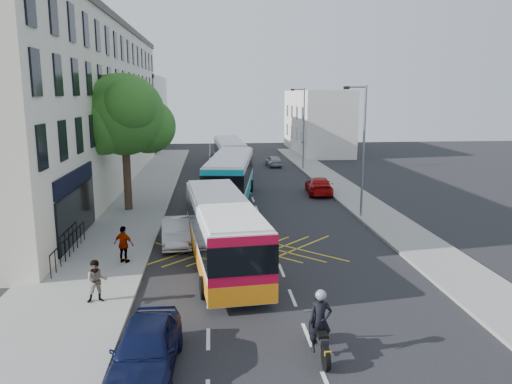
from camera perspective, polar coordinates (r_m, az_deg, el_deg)
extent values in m
plane|color=black|center=(19.56, 4.18, -11.96)|extent=(120.00, 120.00, 0.00)
cube|color=gray|center=(34.05, -14.32, -2.04)|extent=(5.00, 70.00, 0.15)
cube|color=gray|center=(35.20, 12.34, -1.52)|extent=(3.00, 70.00, 0.15)
cube|color=#EAE5C3|center=(43.65, -20.00, 9.02)|extent=(8.00, 45.00, 13.00)
cube|color=#59544C|center=(43.99, -20.62, 17.82)|extent=(8.30, 45.00, 0.50)
cube|color=black|center=(26.99, -20.01, 1.41)|extent=(0.12, 7.00, 0.90)
cube|color=black|center=(27.34, -19.75, -2.31)|extent=(0.12, 7.00, 2.60)
cube|color=silver|center=(73.60, -13.90, 8.83)|extent=(8.00, 20.00, 10.00)
cube|color=silver|center=(67.30, 6.94, 8.03)|extent=(6.00, 18.00, 8.00)
cylinder|color=#382619|center=(33.61, -14.51, 1.74)|extent=(0.50, 0.50, 4.40)
sphere|color=#1B5F1B|center=(33.21, -14.85, 8.56)|extent=(5.20, 5.20, 5.20)
sphere|color=#1B5F1B|center=(33.84, -12.20, 7.37)|extent=(3.60, 3.60, 3.60)
sphere|color=#1B5F1B|center=(32.87, -17.04, 7.37)|extent=(3.80, 3.80, 3.80)
sphere|color=#1B5F1B|center=(31.81, -14.21, 9.57)|extent=(3.40, 3.40, 3.40)
sphere|color=#1B5F1B|center=(34.41, -15.96, 10.25)|extent=(3.20, 3.20, 3.20)
cylinder|color=slate|center=(31.35, 12.18, 4.50)|extent=(0.14, 0.14, 8.00)
cylinder|color=slate|center=(30.97, 11.40, 11.69)|extent=(1.20, 0.10, 0.10)
cube|color=black|center=(30.81, 10.31, 11.64)|extent=(0.35, 0.15, 0.18)
cylinder|color=slate|center=(50.71, 5.48, 7.19)|extent=(0.14, 0.14, 8.00)
cylinder|color=slate|center=(50.48, 4.88, 11.62)|extent=(1.20, 0.10, 0.10)
cube|color=black|center=(50.38, 4.19, 11.57)|extent=(0.35, 0.15, 0.18)
cube|color=silver|center=(22.53, -3.86, -4.37)|extent=(3.63, 10.97, 2.59)
cube|color=silver|center=(22.21, -3.91, -1.02)|extent=(3.41, 10.74, 0.12)
cube|color=black|center=(22.44, -3.87, -3.47)|extent=(3.70, 11.04, 1.08)
cube|color=orange|center=(22.79, -3.83, -6.56)|extent=(3.69, 11.03, 0.73)
cube|color=#B7092B|center=(17.48, -1.47, -8.94)|extent=(2.48, 0.38, 2.45)
cube|color=#FF0C0C|center=(17.59, -4.63, -11.24)|extent=(0.26, 0.09, 0.25)
cube|color=#FF0C0C|center=(17.91, 1.67, -10.79)|extent=(0.26, 0.09, 0.25)
cylinder|color=black|center=(25.56, -7.45, -5.34)|extent=(0.37, 0.91, 0.88)
cylinder|color=black|center=(25.83, -2.01, -5.07)|extent=(0.37, 0.91, 0.88)
cylinder|color=black|center=(19.38, -5.99, -10.81)|extent=(0.37, 0.91, 0.88)
cylinder|color=black|center=(19.73, 1.21, -10.33)|extent=(0.37, 0.91, 0.88)
cube|color=silver|center=(36.23, -2.92, 1.83)|extent=(4.14, 11.89, 2.80)
cube|color=silver|center=(36.02, -2.94, 4.11)|extent=(3.90, 11.63, 0.13)
cube|color=black|center=(36.17, -2.93, 2.45)|extent=(4.21, 11.95, 1.16)
cube|color=#0DA8A0|center=(36.40, -2.90, 0.31)|extent=(4.20, 11.94, 0.79)
cube|color=#0D9FAB|center=(30.56, -3.91, 0.10)|extent=(2.68, 0.45, 2.65)
cube|color=#FF0C0C|center=(30.83, -5.87, -1.24)|extent=(0.26, 0.09, 0.25)
cube|color=#FF0C0C|center=(30.60, -1.89, -1.28)|extent=(0.26, 0.09, 0.25)
cylinder|color=black|center=(39.70, -4.39, 0.74)|extent=(0.42, 0.98, 0.95)
cylinder|color=black|center=(39.48, -0.57, 0.72)|extent=(0.42, 0.98, 0.95)
cylinder|color=black|center=(32.81, -5.82, -1.52)|extent=(0.42, 0.98, 0.95)
cylinder|color=black|center=(32.55, -1.20, -1.57)|extent=(0.42, 0.98, 0.95)
cube|color=silver|center=(50.18, -3.04, 4.35)|extent=(2.99, 11.12, 2.66)
cube|color=silver|center=(50.03, -3.06, 5.92)|extent=(2.78, 10.89, 0.12)
cube|color=black|center=(50.13, -3.04, 4.78)|extent=(3.06, 11.19, 1.10)
cube|color=#0EA6AF|center=(50.30, -3.03, 3.30)|extent=(3.05, 11.18, 0.75)
cube|color=white|center=(44.76, -2.46, 3.55)|extent=(2.55, 0.21, 2.51)
cube|color=#FF0C0C|center=(44.77, -3.73, 2.63)|extent=(0.25, 0.07, 0.25)
cube|color=#FF0C0C|center=(44.95, -1.18, 2.69)|extent=(0.25, 0.07, 0.25)
cylinder|color=black|center=(53.23, -4.64, 3.40)|extent=(0.32, 0.91, 0.90)
cylinder|color=black|center=(53.42, -1.95, 3.45)|extent=(0.32, 0.91, 0.90)
cylinder|color=black|center=(46.59, -4.19, 2.28)|extent=(0.32, 0.91, 0.90)
cylinder|color=black|center=(46.81, -1.12, 2.35)|extent=(0.32, 0.91, 0.90)
cylinder|color=black|center=(14.94, 7.99, -18.31)|extent=(0.14, 0.71, 0.70)
cylinder|color=black|center=(16.36, 6.54, -15.52)|extent=(0.14, 0.71, 0.70)
cube|color=black|center=(15.49, 7.26, -15.78)|extent=(0.27, 1.32, 0.24)
cube|color=black|center=(15.64, 7.04, -14.68)|extent=(0.32, 0.50, 0.22)
cube|color=black|center=(15.19, 7.52, -15.76)|extent=(0.30, 0.55, 0.11)
cylinder|color=slate|center=(16.12, 6.62, -14.28)|extent=(0.07, 0.48, 0.92)
cylinder|color=slate|center=(15.82, 6.79, -13.27)|extent=(0.66, 0.06, 0.04)
cube|color=gold|center=(14.66, 8.21, -17.81)|extent=(0.20, 0.02, 0.14)
imported|color=black|center=(15.25, 7.35, -14.43)|extent=(0.70, 0.47, 1.90)
sphere|color=#99999E|center=(14.92, 7.43, -11.62)|extent=(0.33, 0.33, 0.33)
imported|color=#0D1336|center=(14.81, -12.47, -17.06)|extent=(1.93, 4.41, 1.48)
imported|color=#B2B5BB|center=(26.08, -9.17, -4.53)|extent=(1.81, 4.18, 1.34)
imported|color=#A30707|center=(38.89, 7.19, 0.73)|extent=(2.24, 4.66, 1.31)
imported|color=#414249|center=(59.59, -4.12, 4.38)|extent=(2.50, 4.48, 1.18)
imported|color=#9B9DA3|center=(53.19, 2.02, 3.58)|extent=(1.70, 3.60, 1.19)
imported|color=gray|center=(19.39, -17.74, -9.68)|extent=(0.89, 0.75, 1.60)
imported|color=gray|center=(23.35, -14.87, -5.82)|extent=(1.07, 0.79, 1.69)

